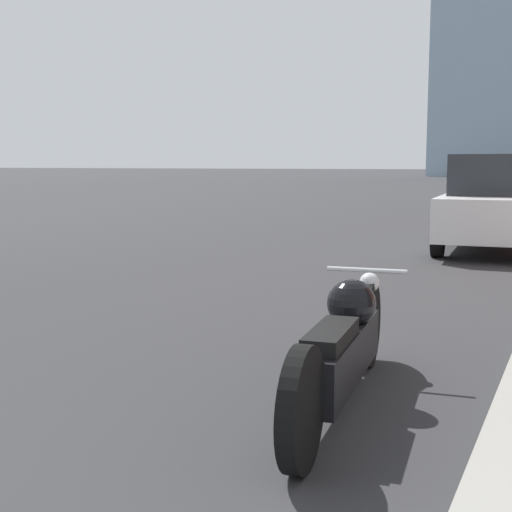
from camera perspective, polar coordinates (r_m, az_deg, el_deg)
name	(u,v)px	position (r m, az deg, el deg)	size (l,w,h in m)	color
motorcycle	(343,346)	(4.81, 6.98, -7.17)	(0.62, 2.75, 0.82)	black
parked_car_white	(491,204)	(13.94, 18.27, 3.97)	(2.01, 4.44, 1.77)	silver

